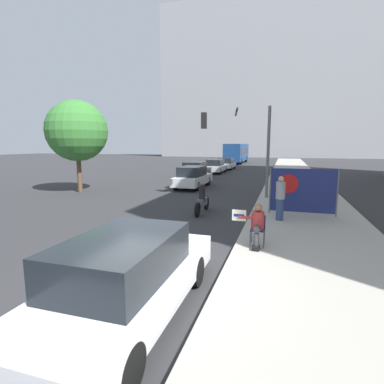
{
  "coord_description": "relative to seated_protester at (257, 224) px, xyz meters",
  "views": [
    {
      "loc": [
        2.69,
        -5.71,
        2.98
      ],
      "look_at": [
        -0.95,
        6.15,
        1.02
      ],
      "focal_mm": 28.0,
      "sensor_mm": 36.0,
      "label": 1
    }
  ],
  "objects": [
    {
      "name": "city_bus_on_road",
      "position": [
        -6.8,
        40.72,
        1.01
      ],
      "size": [
        2.6,
        10.45,
        3.12
      ],
      "color": "navy",
      "rests_on": "ground_plane"
    },
    {
      "name": "sidewalk_curb",
      "position": [
        1.59,
        12.37,
        -0.71
      ],
      "size": [
        4.38,
        90.0,
        0.16
      ],
      "primitive_type": "cube",
      "color": "#A8A399",
      "rests_on": "ground_plane"
    },
    {
      "name": "car_on_road_midblock",
      "position": [
        -6.99,
        17.49,
        -0.06
      ],
      "size": [
        1.88,
        4.57,
        1.48
      ],
      "color": "black",
      "rests_on": "ground_plane"
    },
    {
      "name": "ground_plane",
      "position": [
        -2.04,
        -2.63,
        -0.79
      ],
      "size": [
        160.0,
        160.0,
        0.0
      ],
      "primitive_type": "plane",
      "color": "#303033"
    },
    {
      "name": "parked_car_curbside",
      "position": [
        -1.81,
        -4.08,
        -0.04
      ],
      "size": [
        1.73,
        4.73,
        1.51
      ],
      "color": "silver",
      "rests_on": "ground_plane"
    },
    {
      "name": "motorcycle_on_road",
      "position": [
        -2.73,
        4.17,
        -0.24
      ],
      "size": [
        0.28,
        2.12,
        1.29
      ],
      "color": "#565B60",
      "rests_on": "ground_plane"
    },
    {
      "name": "car_on_road_far_lane",
      "position": [
        -6.12,
        28.07,
        -0.1
      ],
      "size": [
        1.76,
        4.31,
        1.37
      ],
      "color": "silver",
      "rests_on": "ground_plane"
    },
    {
      "name": "protest_banner",
      "position": [
        1.41,
        4.43,
        0.36
      ],
      "size": [
        2.63,
        0.06,
        1.88
      ],
      "color": "slate",
      "rests_on": "sidewalk_curb"
    },
    {
      "name": "car_on_road_distant",
      "position": [
        -6.33,
        22.93,
        -0.07
      ],
      "size": [
        1.74,
        4.68,
        1.44
      ],
      "color": "silver",
      "rests_on": "ground_plane"
    },
    {
      "name": "traffic_light_pole",
      "position": [
        -1.59,
        7.91,
        2.7
      ],
      "size": [
        3.63,
        3.39,
        4.83
      ],
      "color": "slate",
      "rests_on": "sidewalk_curb"
    },
    {
      "name": "jogger_on_sidewalk",
      "position": [
        0.57,
        3.24,
        0.21
      ],
      "size": [
        0.34,
        0.34,
        1.67
      ],
      "rotation": [
        0.0,
        0.0,
        2.68
      ],
      "color": "#334775",
      "rests_on": "sidewalk_curb"
    },
    {
      "name": "seated_protester",
      "position": [
        0.0,
        0.0,
        0.0
      ],
      "size": [
        0.93,
        0.77,
        1.19
      ],
      "rotation": [
        0.0,
        0.0,
        -0.21
      ],
      "color": "#474C56",
      "rests_on": "sidewalk_curb"
    },
    {
      "name": "building_backdrop_far",
      "position": [
        -4.04,
        70.58,
        17.63
      ],
      "size": [
        52.0,
        12.0,
        36.85
      ],
      "color": "#99999E",
      "rests_on": "ground_plane"
    },
    {
      "name": "street_tree_near_curb",
      "position": [
        -11.74,
        7.64,
        3.03
      ],
      "size": [
        3.75,
        3.75,
        5.71
      ],
      "color": "brown",
      "rests_on": "ground_plane"
    },
    {
      "name": "car_on_road_nearest",
      "position": [
        -5.45,
        11.66,
        -0.05
      ],
      "size": [
        1.71,
        4.77,
        1.5
      ],
      "color": "white",
      "rests_on": "ground_plane"
    }
  ]
}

